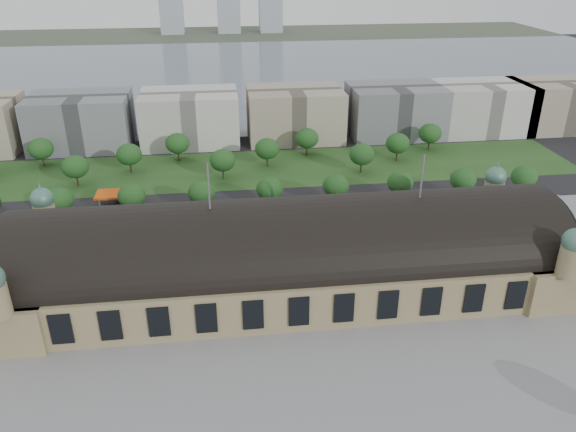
{
  "coord_description": "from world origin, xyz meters",
  "views": [
    {
      "loc": [
        -16.52,
        -130.01,
        85.65
      ],
      "look_at": [
        2.04,
        16.86,
        14.0
      ],
      "focal_mm": 35.0,
      "sensor_mm": 36.0,
      "label": 1
    }
  ],
  "objects": [
    {
      "name": "ground",
      "position": [
        0.0,
        0.0,
        0.0
      ],
      "size": [
        900.0,
        900.0,
        0.0
      ],
      "primitive_type": "plane",
      "color": "black",
      "rests_on": "ground"
    },
    {
      "name": "station",
      "position": [
        0.0,
        0.0,
        10.28
      ],
      "size": [
        150.0,
        48.4,
        44.3
      ],
      "color": "#93845B",
      "rests_on": "ground"
    },
    {
      "name": "plaza_south",
      "position": [
        10.0,
        -44.0,
        0.0
      ],
      "size": [
        190.0,
        48.0,
        0.12
      ],
      "primitive_type": "cube",
      "color": "gray",
      "rests_on": "ground"
    },
    {
      "name": "road_slab",
      "position": [
        -20.0,
        38.0,
        0.0
      ],
      "size": [
        260.0,
        26.0,
        0.1
      ],
      "primitive_type": "cube",
      "color": "black",
      "rests_on": "ground"
    },
    {
      "name": "grass_belt",
      "position": [
        -15.0,
        93.0,
        0.0
      ],
      "size": [
        300.0,
        45.0,
        0.1
      ],
      "primitive_type": "cube",
      "color": "#234D1F",
      "rests_on": "ground"
    },
    {
      "name": "petrol_station",
      "position": [
        -53.91,
        65.28,
        2.95
      ],
      "size": [
        14.0,
        13.0,
        5.05
      ],
      "color": "#E2500D",
      "rests_on": "ground"
    },
    {
      "name": "lake",
      "position": [
        0.0,
        298.0,
        0.0
      ],
      "size": [
        700.0,
        320.0,
        0.08
      ],
      "primitive_type": "cube",
      "color": "slate",
      "rests_on": "ground"
    },
    {
      "name": "far_shore",
      "position": [
        0.0,
        498.0,
        0.0
      ],
      "size": [
        700.0,
        120.0,
        0.14
      ],
      "primitive_type": "cube",
      "color": "#44513D",
      "rests_on": "ground"
    },
    {
      "name": "office_2",
      "position": [
        -80.0,
        133.0,
        12.0
      ],
      "size": [
        45.0,
        32.0,
        24.0
      ],
      "primitive_type": "cube",
      "color": "gray",
      "rests_on": "ground"
    },
    {
      "name": "office_3",
      "position": [
        -30.0,
        133.0,
        12.0
      ],
      "size": [
        45.0,
        32.0,
        24.0
      ],
      "primitive_type": "cube",
      "color": "silver",
      "rests_on": "ground"
    },
    {
      "name": "office_4",
      "position": [
        20.0,
        133.0,
        12.0
      ],
      "size": [
        45.0,
        32.0,
        24.0
      ],
      "primitive_type": "cube",
      "color": "tan",
      "rests_on": "ground"
    },
    {
      "name": "office_5",
      "position": [
        70.0,
        133.0,
        12.0
      ],
      "size": [
        45.0,
        32.0,
        24.0
      ],
      "primitive_type": "cube",
      "color": "gray",
      "rests_on": "ground"
    },
    {
      "name": "office_6",
      "position": [
        115.0,
        133.0,
        12.0
      ],
      "size": [
        45.0,
        32.0,
        24.0
      ],
      "primitive_type": "cube",
      "color": "silver",
      "rests_on": "ground"
    },
    {
      "name": "office_7",
      "position": [
        155.0,
        133.0,
        12.0
      ],
      "size": [
        45.0,
        32.0,
        24.0
      ],
      "primitive_type": "cube",
      "color": "tan",
      "rests_on": "ground"
    },
    {
      "name": "tree_row_2",
      "position": [
        -72.0,
        53.0,
        7.43
      ],
      "size": [
        9.6,
        9.6,
        11.52
      ],
      "color": "#2D2116",
      "rests_on": "ground"
    },
    {
      "name": "tree_row_3",
      "position": [
        -48.0,
        53.0,
        7.43
      ],
      "size": [
        9.6,
        9.6,
        11.52
      ],
      "color": "#2D2116",
      "rests_on": "ground"
    },
    {
      "name": "tree_row_4",
      "position": [
        -24.0,
        53.0,
        7.43
      ],
      "size": [
        9.6,
        9.6,
        11.52
      ],
      "color": "#2D2116",
      "rests_on": "ground"
    },
    {
      "name": "tree_row_5",
      "position": [
        0.0,
        53.0,
        7.43
      ],
      "size": [
        9.6,
        9.6,
        11.52
      ],
      "color": "#2D2116",
      "rests_on": "ground"
    },
    {
      "name": "tree_row_6",
      "position": [
        24.0,
        53.0,
        7.43
      ],
      "size": [
        9.6,
        9.6,
        11.52
      ],
      "color": "#2D2116",
      "rests_on": "ground"
    },
    {
      "name": "tree_row_7",
      "position": [
        48.0,
        53.0,
        7.43
      ],
      "size": [
        9.6,
        9.6,
        11.52
      ],
      "color": "#2D2116",
      "rests_on": "ground"
    },
    {
      "name": "tree_row_8",
      "position": [
        72.0,
        53.0,
        7.43
      ],
      "size": [
        9.6,
        9.6,
        11.52
      ],
      "color": "#2D2116",
      "rests_on": "ground"
    },
    {
      "name": "tree_row_9",
      "position": [
        96.0,
        53.0,
        7.43
      ],
      "size": [
        9.6,
        9.6,
        11.52
      ],
      "color": "#2D2116",
      "rests_on": "ground"
    },
    {
      "name": "tree_belt_2",
      "position": [
        -92.0,
        107.0,
        8.05
      ],
      "size": [
        10.4,
        10.4,
        12.48
      ],
      "color": "#2D2116",
      "rests_on": "ground"
    },
    {
      "name": "tree_belt_3",
      "position": [
        -73.0,
        83.0,
        8.05
      ],
      "size": [
        10.4,
        10.4,
        12.48
      ],
      "color": "#2D2116",
      "rests_on": "ground"
    },
    {
      "name": "tree_belt_4",
      "position": [
        -54.0,
        95.0,
        8.05
      ],
      "size": [
        10.4,
        10.4,
        12.48
      ],
      "color": "#2D2116",
      "rests_on": "ground"
    },
    {
      "name": "tree_belt_5",
      "position": [
        -35.0,
        107.0,
        8.05
      ],
      "size": [
        10.4,
        10.4,
        12.48
      ],
      "color": "#2D2116",
      "rests_on": "ground"
    },
    {
      "name": "tree_belt_6",
      "position": [
        -16.0,
        83.0,
        8.05
      ],
      "size": [
        10.4,
        10.4,
        12.48
      ],
      "color": "#2D2116",
      "rests_on": "ground"
    },
    {
      "name": "tree_belt_7",
      "position": [
        3.0,
        95.0,
        8.05
      ],
      "size": [
        10.4,
        10.4,
        12.48
      ],
      "color": "#2D2116",
      "rests_on": "ground"
    },
    {
      "name": "tree_belt_8",
      "position": [
        22.0,
        107.0,
        8.05
      ],
      "size": [
        10.4,
        10.4,
        12.48
      ],
      "color": "#2D2116",
      "rests_on": "ground"
    },
    {
      "name": "tree_belt_9",
      "position": [
        41.0,
        83.0,
        8.05
      ],
      "size": [
        10.4,
        10.4,
        12.48
      ],
      "color": "#2D2116",
      "rests_on": "ground"
    },
    {
      "name": "tree_belt_10",
      "position": [
        60.0,
        95.0,
        8.05
      ],
      "size": [
        10.4,
        10.4,
        12.48
      ],
      "color": "#2D2116",
      "rests_on": "ground"
    },
    {
      "name": "tree_belt_11",
      "position": [
        79.0,
        107.0,
        8.05
      ],
      "size": [
        10.4,
        10.4,
        12.48
      ],
      "color": "#2D2116",
      "rests_on": "ground"
    },
    {
      "name": "traffic_car_2",
      "position": [
        -65.77,
        31.01,
        0.7
      ],
      "size": [
        5.12,
        2.46,
        1.41
      ],
      "primitive_type": "imported",
      "rotation": [
        0.0,
        0.0,
        -1.6
      ],
      "color": "black",
      "rests_on": "ground"
    },
    {
      "name": "traffic_car_4",
      "position": [
        3.82,
        31.32,
        0.71
      ],
      "size": [
        4.29,
        2.07,
        1.41
      ],
      "primitive_type": "imported",
      "rotation": [
        0.0,
        0.0,
        -1.47
      ],
      "color": "#1A244A",
      "rests_on": "ground"
    },
    {
      "name": "traffic_car_6",
      "position": [
        58.46,
        29.84,
        0.69
      ],
      "size": [
        5.18,
        2.87,
        1.37
      ],
      "primitive_type": "imported",
      "rotation": [
        0.0,
        0.0,
        -1.7
      ],
      "color": "silver",
      "rests_on": "ground"
    },
    {
      "name": "parked_car_0",
      "position": [
        -57.24,
        25.0,
        0.71
      ],
      "size": [
        4.46,
        3.62,
        1.43
      ],
      "primitive_type": "imported",
      "rotation": [
        0.0,
        0.0,
        -1.0
      ],
      "color": "black",
      "rests_on": "ground"
    },
    {
      "name": "parked_car_1",
      "position": [
        -52.42,
        22.22,
        0.77
      ],
      "size": [
        6.14,
        4.66,
        1.55
      ],
      "primitive_type": "imported",
      "rotation": [
        0.0,
        0.0,
        -1.14
      ],
      "color": "maroon",
      "rests_on": "ground"
    },
    {
      "name": "parked_car_2",
      "position": [
        -52.94,
        22.31,
        0.74
      ],
      "size": [
        5.33,
        4.75,
        1.48
      ],
      "primitive_type": "imported",
      "rotation": [
        0.0,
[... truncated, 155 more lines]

